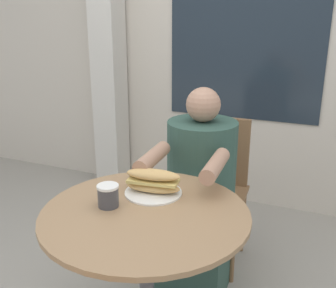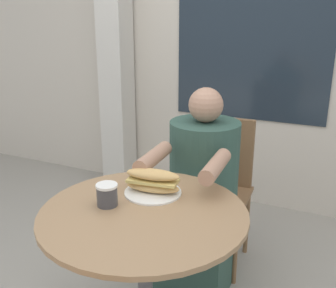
# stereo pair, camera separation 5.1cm
# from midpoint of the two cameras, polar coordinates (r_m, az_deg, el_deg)

# --- Properties ---
(storefront_wall) EXTENTS (8.00, 0.09, 2.80)m
(storefront_wall) POSITION_cam_midpoint_polar(r_m,az_deg,el_deg) (3.02, 11.73, 16.95)
(storefront_wall) COLOR beige
(storefront_wall) RESTS_ON ground_plane
(lattice_pillar) EXTENTS (0.22, 0.22, 2.40)m
(lattice_pillar) POSITION_cam_midpoint_polar(r_m,az_deg,el_deg) (3.30, -9.17, 13.69)
(lattice_pillar) COLOR beige
(lattice_pillar) RESTS_ON ground_plane
(cafe_table) EXTENTS (0.79, 0.79, 0.74)m
(cafe_table) POSITION_cam_midpoint_polar(r_m,az_deg,el_deg) (1.61, -4.14, -15.79)
(cafe_table) COLOR #997551
(cafe_table) RESTS_ON ground_plane
(diner_chair) EXTENTS (0.40, 0.40, 0.87)m
(diner_chair) POSITION_cam_midpoint_polar(r_m,az_deg,el_deg) (2.39, 6.42, -4.73)
(diner_chair) COLOR brown
(diner_chair) RESTS_ON ground_plane
(seated_diner) EXTENTS (0.38, 0.65, 1.11)m
(seated_diner) POSITION_cam_midpoint_polar(r_m,az_deg,el_deg) (2.10, 3.74, -9.28)
(seated_diner) COLOR #2D4C42
(seated_diner) RESTS_ON ground_plane
(sandwich_on_plate) EXTENTS (0.24, 0.24, 0.10)m
(sandwich_on_plate) POSITION_cam_midpoint_polar(r_m,az_deg,el_deg) (1.62, -3.07, -5.71)
(sandwich_on_plate) COLOR white
(sandwich_on_plate) RESTS_ON cafe_table
(drink_cup) EXTENTS (0.08, 0.08, 0.09)m
(drink_cup) POSITION_cam_midpoint_polar(r_m,az_deg,el_deg) (1.54, -9.63, -7.41)
(drink_cup) COLOR #424247
(drink_cup) RESTS_ON cafe_table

